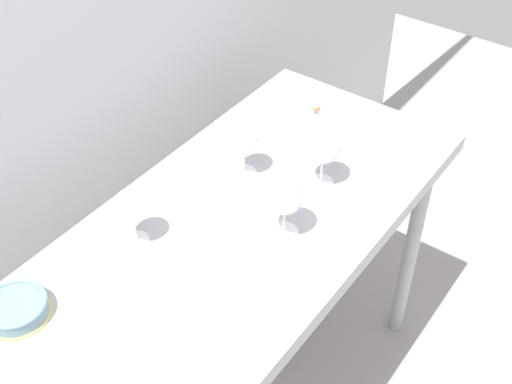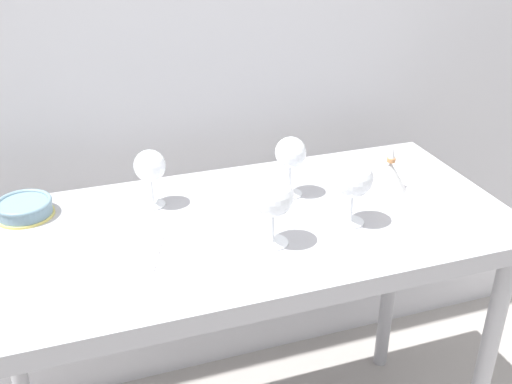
{
  "view_description": "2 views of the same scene",
  "coord_description": "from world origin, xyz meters",
  "views": [
    {
      "loc": [
        -0.99,
        -0.79,
        2.1
      ],
      "look_at": [
        0.05,
        -0.03,
        0.98
      ],
      "focal_mm": 47.82,
      "sensor_mm": 36.0,
      "label": 1
    },
    {
      "loc": [
        -0.39,
        -1.27,
        1.67
      ],
      "look_at": [
        0.05,
        0.02,
        0.96
      ],
      "focal_mm": 42.0,
      "sensor_mm": 36.0,
      "label": 2
    }
  ],
  "objects": [
    {
      "name": "steel_counter",
      "position": [
        0.0,
        -0.01,
        0.79
      ],
      "size": [
        1.4,
        0.65,
        0.9
      ],
      "color": "#A1A1A6",
      "rests_on": "ground_plane"
    },
    {
      "name": "wine_glass_near_center",
      "position": [
        0.04,
        -0.13,
        1.02
      ],
      "size": [
        0.1,
        0.1,
        0.18
      ],
      "color": "white",
      "rests_on": "steel_counter"
    },
    {
      "name": "decanter_funnel",
      "position": [
        0.45,
        0.04,
        0.94
      ],
      "size": [
        0.1,
        0.1,
        0.14
      ],
      "color": "silver",
      "rests_on": "steel_counter"
    },
    {
      "name": "tasting_sheet_upper",
      "position": [
        -0.31,
        -0.01,
        0.9
      ],
      "size": [
        0.27,
        0.31,
        0.0
      ],
      "primitive_type": "cube",
      "rotation": [
        0.0,
        0.0,
        -0.34
      ],
      "color": "white",
      "rests_on": "steel_counter"
    },
    {
      "name": "back_wall",
      "position": [
        0.0,
        0.49,
        1.3
      ],
      "size": [
        3.8,
        0.04,
        2.6
      ],
      "primitive_type": "cube",
      "color": "silver",
      "rests_on": "ground_plane"
    },
    {
      "name": "tasting_bowl",
      "position": [
        -0.53,
        0.21,
        0.92
      ],
      "size": [
        0.15,
        0.15,
        0.04
      ],
      "color": "#DBCC66",
      "rests_on": "steel_counter"
    },
    {
      "name": "wine_glass_far_left",
      "position": [
        -0.2,
        0.16,
        1.01
      ],
      "size": [
        0.08,
        0.08,
        0.16
      ],
      "color": "white",
      "rests_on": "steel_counter"
    },
    {
      "name": "wine_glass_far_right",
      "position": [
        0.17,
        0.1,
        1.02
      ],
      "size": [
        0.08,
        0.08,
        0.17
      ],
      "color": "white",
      "rests_on": "steel_counter"
    },
    {
      "name": "wine_glass_near_right",
      "position": [
        0.26,
        -0.1,
        1.02
      ],
      "size": [
        0.1,
        0.1,
        0.17
      ],
      "color": "white",
      "rests_on": "steel_counter"
    }
  ]
}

